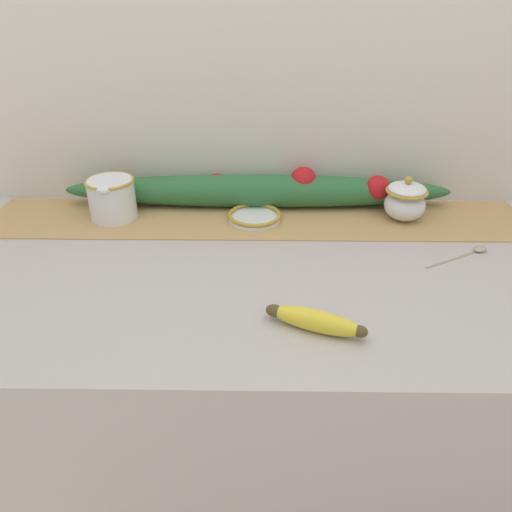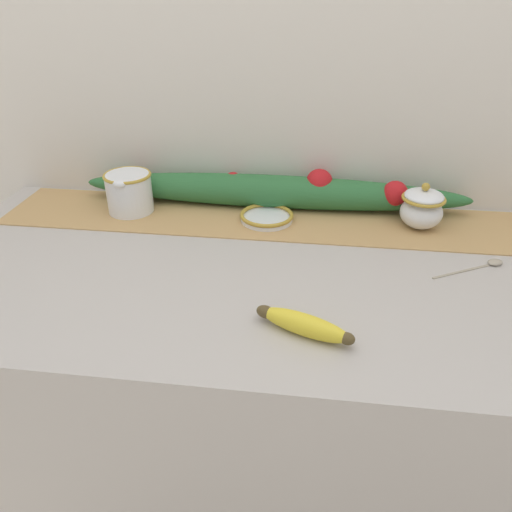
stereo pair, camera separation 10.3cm
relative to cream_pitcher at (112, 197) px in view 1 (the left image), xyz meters
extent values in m
cube|color=#B7B2AD|center=(0.37, -0.24, -0.52)|extent=(1.51, 0.74, 0.93)
cube|color=silver|center=(0.37, 0.15, 0.21)|extent=(2.31, 0.04, 2.40)
cube|color=tan|center=(0.37, 0.00, -0.06)|extent=(1.39, 0.24, 0.00)
cylinder|color=white|center=(0.00, 0.00, 0.00)|extent=(0.12, 0.12, 0.10)
torus|color=#B79333|center=(0.00, 0.00, 0.04)|extent=(0.12, 0.12, 0.01)
torus|color=white|center=(0.00, 0.07, 0.00)|extent=(0.05, 0.01, 0.05)
ellipsoid|color=white|center=(0.00, -0.06, 0.04)|extent=(0.04, 0.03, 0.02)
ellipsoid|color=white|center=(0.75, 0.00, -0.02)|extent=(0.10, 0.10, 0.08)
torus|color=#B79333|center=(0.75, 0.00, 0.02)|extent=(0.11, 0.11, 0.01)
ellipsoid|color=white|center=(0.75, 0.00, 0.03)|extent=(0.09, 0.09, 0.03)
sphere|color=#B79333|center=(0.75, 0.00, 0.05)|extent=(0.02, 0.02, 0.02)
cylinder|color=white|center=(0.36, -0.01, -0.05)|extent=(0.13, 0.13, 0.01)
torus|color=#B79333|center=(0.36, -0.01, -0.04)|extent=(0.14, 0.14, 0.01)
ellipsoid|color=yellow|center=(0.48, -0.46, -0.04)|extent=(0.17, 0.10, 0.04)
ellipsoid|color=brown|center=(0.41, -0.43, -0.04)|extent=(0.04, 0.04, 0.02)
ellipsoid|color=brown|center=(0.55, -0.49, -0.04)|extent=(0.03, 0.03, 0.02)
cube|color=#A89E89|center=(0.81, -0.21, -0.06)|extent=(0.13, 0.08, 0.00)
ellipsoid|color=#A89E89|center=(0.89, -0.16, -0.05)|extent=(0.04, 0.04, 0.01)
ellipsoid|color=#2D6B38|center=(0.37, 0.08, -0.01)|extent=(1.04, 0.10, 0.09)
sphere|color=red|center=(0.00, 0.07, 0.01)|extent=(0.05, 0.05, 0.05)
sphere|color=red|center=(0.26, 0.09, 0.01)|extent=(0.05, 0.05, 0.05)
sphere|color=red|center=(0.49, 0.08, 0.02)|extent=(0.07, 0.07, 0.07)
sphere|color=red|center=(0.69, 0.06, 0.00)|extent=(0.07, 0.07, 0.07)
camera|label=1|loc=(0.38, -1.17, 0.50)|focal=35.00mm
camera|label=2|loc=(0.49, -1.17, 0.50)|focal=35.00mm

